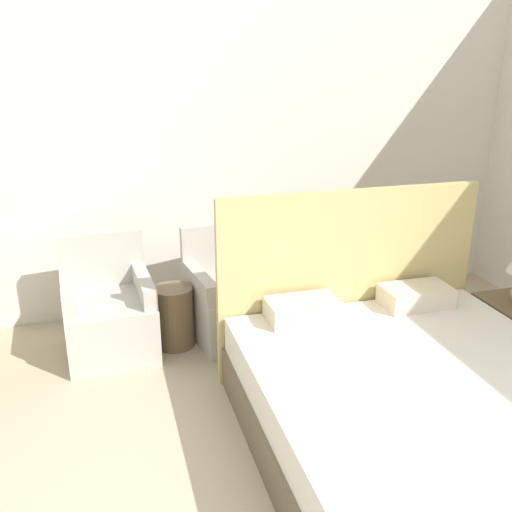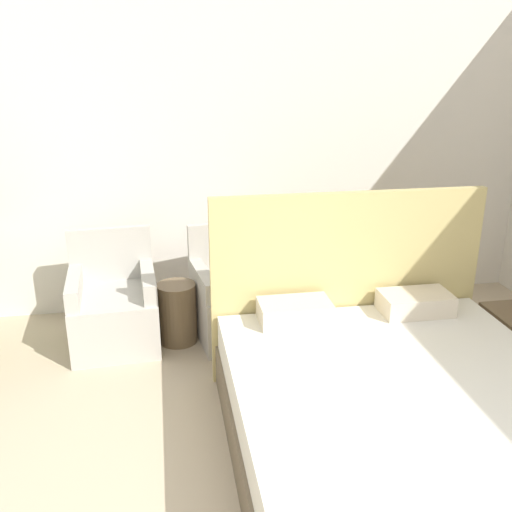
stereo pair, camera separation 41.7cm
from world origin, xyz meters
The scene contains 5 objects.
wall_back centered at (0.00, 3.54, 1.45)m, with size 10.00×0.06×2.90m.
bed centered at (0.81, 1.21, 0.29)m, with size 1.91×2.11×1.33m.
armchair_near_window_left centered at (-0.85, 2.86, 0.28)m, with size 0.70×0.73×0.88m.
armchair_near_window_right centered at (0.12, 2.86, 0.28)m, with size 0.75×0.78×0.88m.
side_table centered at (-0.36, 2.81, 0.25)m, with size 0.31×0.31×0.49m.
Camera 1 is at (-0.84, -1.26, 2.20)m, focal length 40.00 mm.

